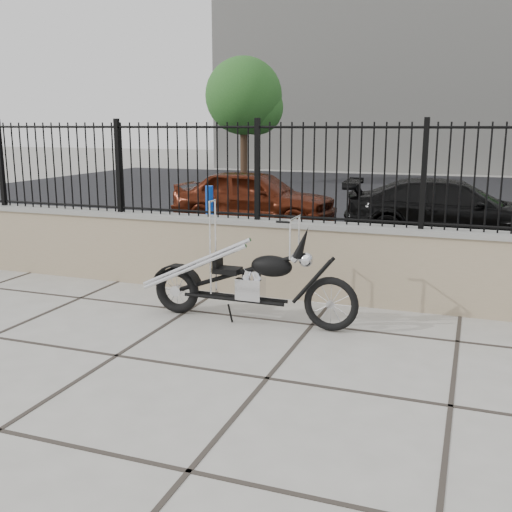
% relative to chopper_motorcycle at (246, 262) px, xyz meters
% --- Properties ---
extents(ground_plane, '(90.00, 90.00, 0.00)m').
position_rel_chopper_motorcycle_xyz_m(ground_plane, '(0.72, -1.38, -0.68)').
color(ground_plane, '#99968E').
rests_on(ground_plane, ground).
extents(parking_lot, '(30.00, 30.00, 0.00)m').
position_rel_chopper_motorcycle_xyz_m(parking_lot, '(0.72, 11.12, -0.68)').
color(parking_lot, black).
rests_on(parking_lot, ground).
extents(retaining_wall, '(14.00, 0.36, 0.96)m').
position_rel_chopper_motorcycle_xyz_m(retaining_wall, '(0.72, 1.12, -0.20)').
color(retaining_wall, gray).
rests_on(retaining_wall, ground_plane).
extents(iron_fence, '(14.00, 0.08, 1.20)m').
position_rel_chopper_motorcycle_xyz_m(iron_fence, '(0.72, 1.12, 0.88)').
color(iron_fence, black).
rests_on(iron_fence, retaining_wall).
extents(background_building, '(22.00, 6.00, 8.00)m').
position_rel_chopper_motorcycle_xyz_m(background_building, '(0.72, 25.12, 3.32)').
color(background_building, beige).
rests_on(background_building, ground_plane).
extents(chopper_motorcycle, '(2.26, 0.41, 1.35)m').
position_rel_chopper_motorcycle_xyz_m(chopper_motorcycle, '(0.00, 0.00, 0.00)').
color(chopper_motorcycle, black).
rests_on(chopper_motorcycle, ground_plane).
extents(car_red, '(3.62, 1.61, 1.21)m').
position_rel_chopper_motorcycle_xyz_m(car_red, '(-2.19, 6.16, -0.07)').
color(car_red, '#4C180A').
rests_on(car_red, parking_lot).
extents(car_black, '(4.06, 1.90, 1.15)m').
position_rel_chopper_motorcycle_xyz_m(car_black, '(1.90, 5.69, -0.10)').
color(car_black, black).
rests_on(car_black, parking_lot).
extents(bollard_a, '(0.15, 0.15, 1.13)m').
position_rel_chopper_motorcycle_xyz_m(bollard_a, '(-1.94, 3.30, -0.11)').
color(bollard_a, '#0C1FB6').
rests_on(bollard_a, ground_plane).
extents(tree_left, '(2.79, 2.79, 4.70)m').
position_rel_chopper_motorcycle_xyz_m(tree_left, '(-5.86, 14.97, 2.62)').
color(tree_left, '#382619').
rests_on(tree_left, ground_plane).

